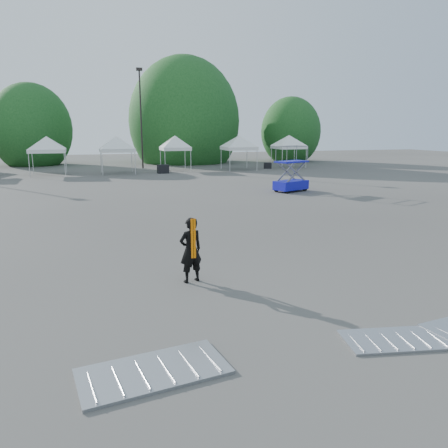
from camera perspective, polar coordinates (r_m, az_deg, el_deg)
name	(u,v)px	position (r m, az deg, el deg)	size (l,w,h in m)	color
ground	(180,254)	(14.05, -5.76, -3.93)	(120.00, 120.00, 0.00)	#474442
light_pole_east	(141,113)	(45.60, -10.81, 14.07)	(0.60, 0.25, 9.80)	black
tree_mid_w	(31,129)	(53.47, -23.86, 11.27)	(4.16, 4.16, 6.33)	#382314
tree_mid_e	(184,121)	(53.53, -5.19, 13.21)	(5.12, 5.12, 7.79)	#382314
tree_far_e	(291,132)	(55.98, 8.69, 11.84)	(3.84, 3.84, 5.84)	#382314
tent_d	(46,139)	(41.33, -22.19, 10.20)	(4.26, 4.26, 3.88)	silver
tent_e	(116,139)	(40.68, -13.87, 10.72)	(4.23, 4.23, 3.88)	silver
tent_f	(175,138)	(42.80, -6.43, 11.05)	(3.78, 3.78, 3.88)	silver
tent_g	(239,138)	(43.37, 1.96, 11.13)	(4.20, 4.20, 3.88)	silver
tent_h	(289,138)	(46.44, 8.49, 11.08)	(4.09, 4.09, 3.88)	silver
man	(191,250)	(11.29, -4.37, -3.40)	(0.71, 0.56, 1.72)	black
scissor_lift	(291,169)	(28.27, 8.79, 7.14)	(2.48, 1.87, 2.88)	#0D0CA0
barrier_left	(153,371)	(7.61, -9.21, -18.39)	(2.54, 1.51, 0.08)	#9FA1A7
barrier_mid	(395,339)	(9.09, 21.41, -13.85)	(2.08, 1.32, 0.06)	#9FA1A7
crate_mid	(163,169)	(40.28, -7.97, 7.13)	(0.99, 0.77, 0.77)	black
crate_east	(268,166)	(44.98, 5.72, 7.60)	(0.77, 0.60, 0.60)	black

